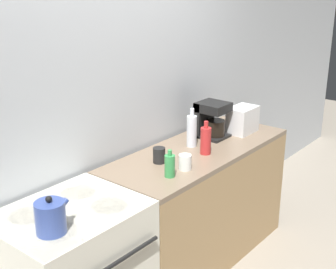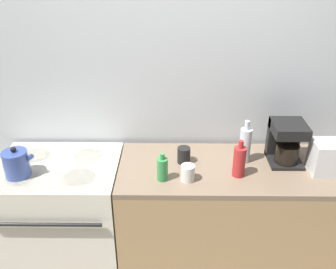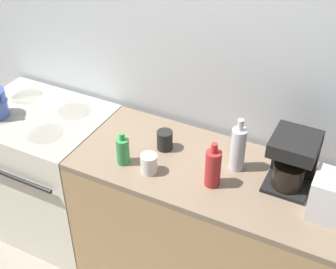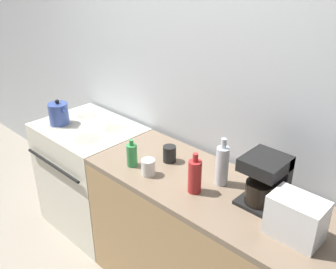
% 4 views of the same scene
% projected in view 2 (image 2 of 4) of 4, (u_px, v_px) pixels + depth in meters
% --- Properties ---
extents(wall_back, '(8.00, 0.05, 2.60)m').
position_uv_depth(wall_back, '(156.00, 91.00, 2.58)').
color(wall_back, silver).
rests_on(wall_back, ground_plane).
extents(stove, '(0.80, 0.66, 0.92)m').
position_uv_depth(stove, '(65.00, 219.00, 2.64)').
color(stove, silver).
rests_on(stove, ground_plane).
extents(counter_block, '(1.63, 0.62, 0.92)m').
position_uv_depth(counter_block, '(238.00, 222.00, 2.64)').
color(counter_block, tan).
rests_on(counter_block, ground_plane).
extents(kettle, '(0.19, 0.15, 0.20)m').
position_uv_depth(kettle, '(17.00, 164.00, 2.30)').
color(kettle, '#33478C').
rests_on(kettle, stove).
extents(toaster, '(0.25, 0.17, 0.21)m').
position_uv_depth(toaster, '(332.00, 157.00, 2.32)').
color(toaster, white).
rests_on(toaster, counter_block).
extents(coffee_maker, '(0.21, 0.23, 0.28)m').
position_uv_depth(coffee_maker, '(286.00, 141.00, 2.43)').
color(coffee_maker, black).
rests_on(coffee_maker, counter_block).
extents(bottle_green, '(0.07, 0.07, 0.18)m').
position_uv_depth(bottle_green, '(162.00, 169.00, 2.26)').
color(bottle_green, '#338C47').
rests_on(bottle_green, counter_block).
extents(bottle_clear, '(0.08, 0.08, 0.29)m').
position_uv_depth(bottle_clear, '(245.00, 145.00, 2.43)').
color(bottle_clear, silver).
rests_on(bottle_clear, counter_block).
extents(bottle_red, '(0.08, 0.08, 0.24)m').
position_uv_depth(bottle_red, '(239.00, 161.00, 2.29)').
color(bottle_red, '#B72828').
rests_on(bottle_red, counter_block).
extents(cup_black, '(0.08, 0.08, 0.11)m').
position_uv_depth(cup_black, '(184.00, 155.00, 2.45)').
color(cup_black, black).
rests_on(cup_black, counter_block).
extents(cup_white, '(0.08, 0.08, 0.10)m').
position_uv_depth(cup_white, '(188.00, 173.00, 2.27)').
color(cup_white, white).
rests_on(cup_white, counter_block).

